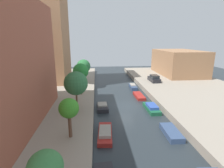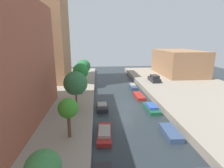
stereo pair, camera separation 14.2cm
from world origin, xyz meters
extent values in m
plane|color=#232B30|center=(0.00, 0.00, 0.00)|extent=(84.00, 84.00, 0.00)
cube|color=gray|center=(-15.00, 0.00, 0.50)|extent=(20.00, 64.00, 1.00)
cube|color=gray|center=(15.00, 0.00, 0.50)|extent=(20.00, 64.00, 1.00)
cube|color=#9E704C|center=(-16.00, 14.67, 14.86)|extent=(10.00, 10.24, 27.73)
cube|color=#9E704C|center=(18.00, 20.06, 4.26)|extent=(10.00, 15.76, 6.52)
sphere|color=#36723B|center=(-7.17, -18.30, 4.04)|extent=(1.87, 1.87, 1.87)
cylinder|color=brown|center=(-7.17, -10.30, 2.18)|extent=(0.34, 0.34, 2.35)
sphere|color=#378724|center=(-7.17, -10.30, 4.03)|extent=(1.94, 1.94, 1.94)
cylinder|color=brown|center=(-7.17, -3.81, 2.38)|extent=(0.23, 0.23, 2.75)
sphere|color=#2F683C|center=(-7.17, -3.81, 4.84)|extent=(3.12, 3.12, 3.12)
cylinder|color=brown|center=(-7.17, 3.63, 2.58)|extent=(0.26, 0.26, 3.16)
sphere|color=#257D31|center=(-7.17, 3.63, 5.10)|extent=(2.69, 2.69, 2.69)
cylinder|color=brown|center=(-7.17, 10.81, 2.43)|extent=(0.24, 0.24, 2.86)
sphere|color=#296F38|center=(-7.17, 10.81, 4.88)|extent=(2.91, 2.91, 2.91)
cube|color=black|center=(8.68, 11.97, 1.43)|extent=(1.88, 4.20, 0.86)
cube|color=#1E2328|center=(8.68, 11.65, 2.19)|extent=(1.64, 2.31, 0.65)
cube|color=maroon|center=(-3.68, -8.76, 0.24)|extent=(1.79, 4.68, 0.49)
cube|color=gray|center=(-3.68, -8.97, 0.65)|extent=(1.43, 2.60, 0.33)
cube|color=#232328|center=(-3.69, -1.25, 0.31)|extent=(1.73, 3.13, 0.62)
cube|color=gray|center=(-3.69, -1.11, 0.75)|extent=(1.45, 1.73, 0.27)
cube|color=#33476B|center=(3.71, -9.28, 0.30)|extent=(1.65, 3.70, 0.61)
cube|color=#195638|center=(3.68, -2.21, 0.27)|extent=(1.64, 4.37, 0.55)
cube|color=#2D4C9E|center=(3.68, -2.42, 0.74)|extent=(1.37, 2.41, 0.40)
cube|color=maroon|center=(3.27, 3.93, 0.26)|extent=(1.49, 4.28, 0.51)
cube|color=#33476B|center=(3.38, 9.98, 0.34)|extent=(1.33, 3.99, 0.68)
cube|color=gray|center=(3.38, 10.24, 0.78)|extent=(1.10, 2.20, 0.20)
camera|label=1|loc=(-4.47, -26.09, 10.38)|focal=27.94mm
camera|label=2|loc=(-4.33, -26.10, 10.38)|focal=27.94mm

